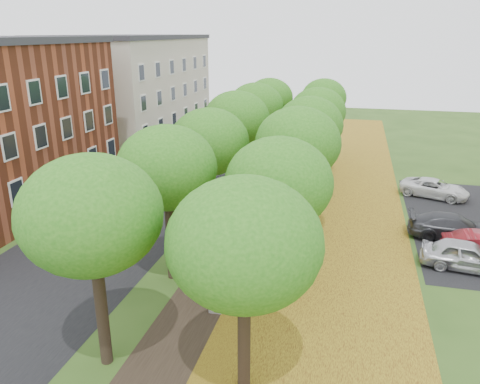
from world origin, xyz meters
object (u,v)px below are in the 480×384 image
Objects in this scene: bench at (219,291)px; car_grey at (453,227)px; car_silver at (467,256)px; car_white at (435,188)px.

car_grey is (10.56, 9.08, 0.19)m from bench.
car_white is at bearing 7.86° from car_silver.
car_grey is 1.06× the size of car_white.
car_silver reaches higher than car_grey.
car_grey is 7.02m from car_white.
car_silver is 0.94× the size of car_white.
car_silver is 10.59m from car_white.
car_grey is at bearing -53.11° from bench.
car_silver is 3.57m from car_grey.
car_silver is at bearing -160.82° from car_white.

